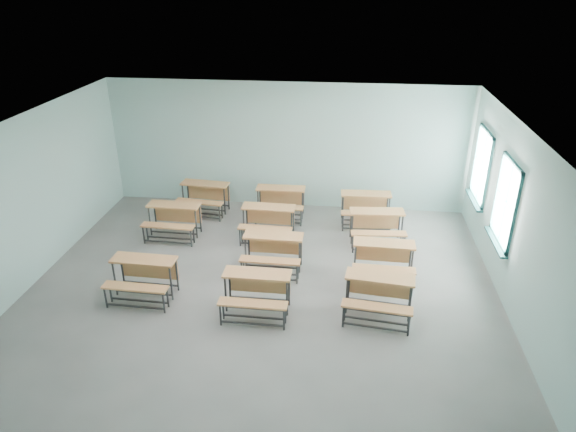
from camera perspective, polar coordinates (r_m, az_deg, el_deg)
name	(u,v)px	position (r m, az deg, el deg)	size (l,w,h in m)	color
room	(265,213)	(9.32, -2.54, 0.35)	(9.04, 8.04, 3.24)	gray
desk_unit_r0c0	(143,273)	(9.94, -15.82, -6.10)	(1.23, 0.84, 0.75)	#C67F47
desk_unit_r0c1	(256,288)	(9.17, -3.53, -7.98)	(1.21, 0.81, 0.75)	#C67F47
desk_unit_r0c2	(379,291)	(9.20, 10.06, -8.25)	(1.28, 0.93, 0.75)	#C67F47
desk_unit_r1c1	(273,248)	(10.39, -1.71, -3.58)	(1.21, 0.82, 0.75)	#C67F47
desk_unit_r1c2	(384,256)	(10.28, 10.57, -4.40)	(1.22, 0.83, 0.75)	#C67F47
desk_unit_r2c0	(173,216)	(12.02, -12.65, 0.00)	(1.22, 0.84, 0.75)	#C67F47
desk_unit_r2c1	(268,218)	(11.64, -2.25, -0.24)	(1.22, 0.84, 0.75)	#C67F47
desk_unit_r2c2	(377,223)	(11.58, 9.86, -0.76)	(1.27, 0.91, 0.75)	#C67F47
desk_unit_r3c0	(204,194)	(13.11, -9.31, 2.48)	(1.27, 0.92, 0.75)	#C67F47
desk_unit_r3c1	(280,198)	(12.65, -0.86, 1.97)	(1.21, 0.82, 0.75)	#C67F47
desk_unit_r3c2	(366,204)	(12.47, 8.65, 1.30)	(1.24, 0.87, 0.75)	#C67F47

